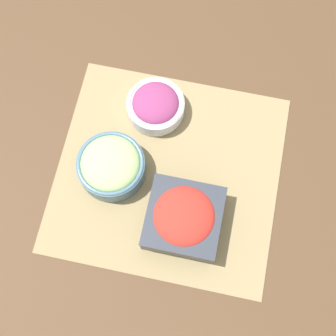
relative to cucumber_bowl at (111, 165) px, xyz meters
The scene contains 5 objects.
ground_plane 0.12m from the cucumber_bowl, behind, with size 3.00×3.00×0.00m, color #513823.
placemat 0.12m from the cucumber_bowl, behind, with size 0.45×0.43×0.00m.
cucumber_bowl is the anchor object (origin of this frame).
tomato_bowl 0.18m from the cucumber_bowl, 155.15° to the left, with size 0.14×0.14×0.07m.
onion_bowl 0.16m from the cucumber_bowl, 111.16° to the right, with size 0.12×0.12×0.06m.
Camera 1 is at (-0.06, 0.28, 0.92)m, focal length 50.00 mm.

